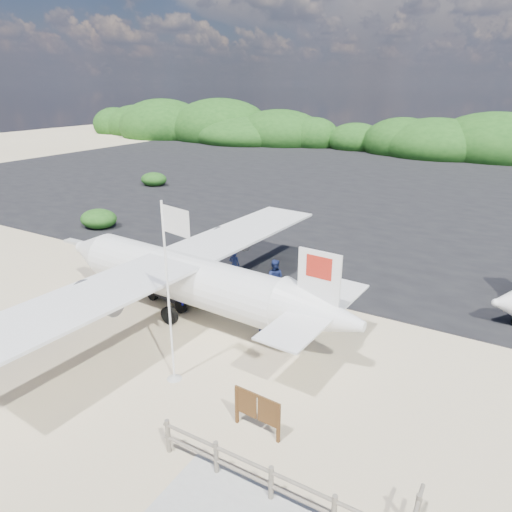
{
  "coord_description": "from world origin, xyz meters",
  "views": [
    {
      "loc": [
        9.62,
        -11.91,
        8.95
      ],
      "look_at": [
        -0.03,
        4.7,
        1.7
      ],
      "focal_mm": 32.0,
      "sensor_mm": 36.0,
      "label": 1
    }
  ],
  "objects": [
    {
      "name": "crew_c",
      "position": [
        2.39,
        1.2,
        0.9
      ],
      "size": [
        1.1,
        0.55,
        1.81
      ],
      "primitive_type": "imported",
      "rotation": [
        0.0,
        0.0,
        3.04
      ],
      "color": "navy",
      "rests_on": "ground"
    },
    {
      "name": "signboard",
      "position": [
        4.62,
        -3.24,
        0.0
      ],
      "size": [
        1.54,
        0.24,
        1.26
      ],
      "primitive_type": null,
      "rotation": [
        0.0,
        0.0,
        -0.07
      ],
      "color": "brown",
      "rests_on": "ground"
    },
    {
      "name": "crew_b",
      "position": [
        0.97,
        4.58,
        0.88
      ],
      "size": [
        1.02,
        0.9,
        1.76
      ],
      "primitive_type": "imported",
      "rotation": [
        0.0,
        0.0,
        3.46
      ],
      "color": "navy",
      "rests_on": "ground"
    },
    {
      "name": "ground",
      "position": [
        0.0,
        0.0,
        0.0
      ],
      "size": [
        160.0,
        160.0,
        0.0
      ],
      "primitive_type": "plane",
      "color": "beige"
    },
    {
      "name": "lagoon",
      "position": [
        -9.0,
        1.5,
        0.0
      ],
      "size": [
        9.0,
        7.0,
        0.4
      ],
      "primitive_type": null,
      "color": "#B2B2B2",
      "rests_on": "ground"
    },
    {
      "name": "fence",
      "position": [
        6.0,
        -5.0,
        0.0
      ],
      "size": [
        6.4,
        2.0,
        1.1
      ],
      "primitive_type": null,
      "color": "#B2B2B2",
      "rests_on": "ground"
    },
    {
      "name": "aircraft_small",
      "position": [
        -11.09,
        30.77,
        0.0
      ],
      "size": [
        8.25,
        8.25,
        2.23
      ],
      "primitive_type": null,
      "rotation": [
        0.0,
        0.0,
        3.58
      ],
      "color": "#B2B2B2",
      "rests_on": "ground"
    },
    {
      "name": "crew_a",
      "position": [
        -1.57,
        5.27,
        0.74
      ],
      "size": [
        0.59,
        0.44,
        1.49
      ],
      "primitive_type": "imported",
      "rotation": [
        0.0,
        0.0,
        3.31
      ],
      "color": "navy",
      "rests_on": "ground"
    },
    {
      "name": "baggage_cart",
      "position": [
        -2.46,
        1.89,
        0.0
      ],
      "size": [
        2.85,
        1.94,
        1.31
      ],
      "primitive_type": null,
      "rotation": [
        0.0,
        0.0,
        -0.18
      ],
      "color": "#0B0DAA",
      "rests_on": "ground"
    },
    {
      "name": "flagpole",
      "position": [
        1.09,
        -2.49,
        0.0
      ],
      "size": [
        1.26,
        0.73,
        5.92
      ],
      "primitive_type": null,
      "rotation": [
        0.0,
        0.0,
        -0.21
      ],
      "color": "white",
      "rests_on": "ground"
    },
    {
      "name": "asphalt_apron",
      "position": [
        0.0,
        30.0,
        0.0
      ],
      "size": [
        90.0,
        50.0,
        0.04
      ],
      "primitive_type": null,
      "color": "#B2B2B2",
      "rests_on": "ground"
    },
    {
      "name": "vegetation_band",
      "position": [
        0.0,
        55.0,
        0.0
      ],
      "size": [
        124.0,
        8.0,
        4.4
      ],
      "primitive_type": null,
      "color": "#B2B2B2",
      "rests_on": "ground"
    }
  ]
}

